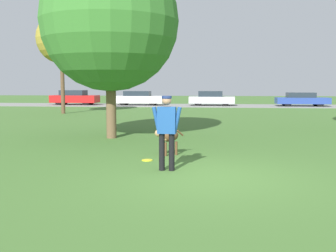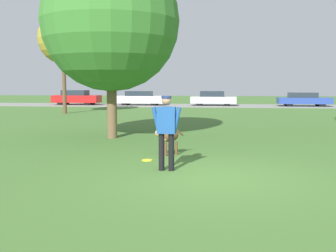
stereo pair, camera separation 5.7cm
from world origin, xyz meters
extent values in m
plane|color=#426B2D|center=(0.00, 0.00, 0.00)|extent=(120.00, 120.00, 0.00)
cube|color=gray|center=(0.00, 28.10, 0.01)|extent=(120.00, 6.00, 0.01)
cylinder|color=black|center=(-0.88, 0.54, 0.42)|extent=(0.13, 0.13, 0.84)
cylinder|color=black|center=(-1.10, 0.55, 0.42)|extent=(0.13, 0.13, 0.84)
cube|color=#1E4C93|center=(-0.99, 0.54, 1.13)|extent=(0.41, 0.23, 0.59)
cylinder|color=#1E4C93|center=(-0.76, 0.53, 1.13)|extent=(0.21, 0.10, 0.60)
cylinder|color=#1E4C93|center=(-1.22, 0.55, 1.13)|extent=(0.21, 0.10, 0.60)
sphere|color=#A87A5B|center=(-0.99, 0.54, 1.57)|extent=(0.22, 0.22, 0.21)
cylinder|color=navy|center=(-0.99, 0.54, 1.64)|extent=(0.23, 0.23, 0.06)
ellipsoid|color=brown|center=(-1.15, 2.50, 0.53)|extent=(0.64, 0.60, 0.33)
ellipsoid|color=tan|center=(-1.27, 2.41, 0.47)|extent=(0.29, 0.30, 0.18)
sphere|color=tan|center=(-1.42, 2.29, 0.62)|extent=(0.27, 0.27, 0.19)
cylinder|color=brown|center=(-1.23, 2.32, 0.18)|extent=(0.10, 0.10, 0.36)
cylinder|color=brown|center=(-1.34, 2.47, 0.18)|extent=(0.10, 0.10, 0.36)
cylinder|color=brown|center=(-0.96, 2.53, 0.18)|extent=(0.10, 0.10, 0.36)
cylinder|color=brown|center=(-1.07, 2.68, 0.18)|extent=(0.10, 0.10, 0.36)
cylinder|color=brown|center=(-0.86, 2.72, 0.58)|extent=(0.20, 0.17, 0.19)
cylinder|color=yellow|center=(-1.62, 1.64, 0.01)|extent=(0.28, 0.28, 0.02)
torus|color=yellow|center=(-1.62, 1.64, 0.01)|extent=(0.27, 0.27, 0.02)
cylinder|color=brown|center=(-9.85, 17.16, 1.85)|extent=(0.26, 0.26, 3.70)
sphere|color=olive|center=(-9.85, 17.16, 4.92)|extent=(3.25, 3.25, 3.25)
cylinder|color=brown|center=(-3.59, 5.70, 1.14)|extent=(0.36, 0.36, 2.28)
sphere|color=#38752D|center=(-3.59, 5.70, 4.10)|extent=(4.85, 4.85, 4.85)
cube|color=red|center=(-13.02, 28.27, 0.57)|extent=(4.49, 1.90, 0.69)
cube|color=#232D38|center=(-13.15, 28.27, 1.16)|extent=(2.35, 1.59, 0.49)
cylinder|color=black|center=(-11.66, 28.99, 0.32)|extent=(0.65, 0.22, 0.64)
cylinder|color=black|center=(-11.71, 27.46, 0.32)|extent=(0.65, 0.22, 0.64)
cylinder|color=black|center=(-14.33, 29.07, 0.32)|extent=(0.65, 0.22, 0.64)
cylinder|color=black|center=(-14.37, 27.55, 0.32)|extent=(0.65, 0.22, 0.64)
cube|color=white|center=(-6.80, 28.21, 0.54)|extent=(4.61, 1.80, 0.66)
cube|color=#232D38|center=(-6.93, 28.21, 1.10)|extent=(2.40, 1.53, 0.46)
cylinder|color=black|center=(-5.41, 28.95, 0.30)|extent=(0.61, 0.21, 0.60)
cylinder|color=black|center=(-5.43, 27.44, 0.30)|extent=(0.61, 0.21, 0.60)
cylinder|color=black|center=(-8.17, 28.98, 0.30)|extent=(0.61, 0.21, 0.60)
cylinder|color=black|center=(-8.18, 27.47, 0.30)|extent=(0.61, 0.21, 0.60)
cube|color=#B7B7BC|center=(0.01, 28.31, 0.52)|extent=(4.22, 1.93, 0.62)
cube|color=#232D38|center=(-0.12, 28.32, 1.08)|extent=(2.22, 1.60, 0.51)
cylinder|color=black|center=(1.28, 29.01, 0.30)|extent=(0.61, 0.23, 0.60)
cylinder|color=black|center=(1.21, 27.50, 0.30)|extent=(0.61, 0.23, 0.60)
cylinder|color=black|center=(-1.20, 29.12, 0.30)|extent=(0.61, 0.23, 0.60)
cylinder|color=black|center=(-1.27, 27.61, 0.30)|extent=(0.61, 0.23, 0.60)
cube|color=#284293|center=(8.00, 28.07, 0.50)|extent=(4.57, 1.73, 0.55)
cube|color=#232D38|center=(7.86, 28.07, 1.00)|extent=(2.38, 1.48, 0.45)
cylinder|color=black|center=(9.37, 28.80, 0.32)|extent=(0.65, 0.20, 0.65)
cylinder|color=black|center=(9.37, 27.32, 0.32)|extent=(0.65, 0.20, 0.65)
cylinder|color=black|center=(6.63, 28.81, 0.32)|extent=(0.65, 0.20, 0.65)
cylinder|color=black|center=(6.63, 27.33, 0.32)|extent=(0.65, 0.20, 0.65)
camera|label=1|loc=(0.00, -8.05, 1.91)|focal=42.00mm
camera|label=2|loc=(0.06, -8.05, 1.91)|focal=42.00mm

